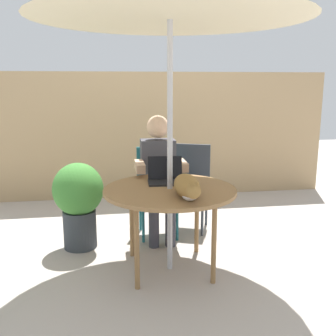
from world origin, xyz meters
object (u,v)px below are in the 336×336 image
(patio_table, at_px, (170,195))
(person_seated, at_px, (159,171))
(chair_occupied, at_px, (157,183))
(chair_empty, at_px, (190,179))
(cat, at_px, (188,187))
(laptop, at_px, (165,175))
(potted_plant_by_chair, at_px, (79,199))

(patio_table, xyz_separation_m, person_seated, (0.00, 0.70, 0.05))
(chair_occupied, xyz_separation_m, chair_empty, (0.38, 0.12, 0.00))
(patio_table, height_order, chair_occupied, chair_occupied)
(patio_table, distance_m, person_seated, 0.70)
(patio_table, xyz_separation_m, chair_empty, (0.38, 0.98, -0.12))
(person_seated, height_order, cat, person_seated)
(laptop, relative_size, potted_plant_by_chair, 0.38)
(patio_table, height_order, laptop, laptop)
(potted_plant_by_chair, bearing_deg, chair_empty, 18.90)
(chair_occupied, distance_m, laptop, 0.67)
(person_seated, distance_m, cat, 0.99)
(person_seated, bearing_deg, chair_empty, 36.23)
(chair_empty, relative_size, person_seated, 0.73)
(chair_empty, xyz_separation_m, potted_plant_by_chair, (-1.16, -0.40, -0.05))
(person_seated, bearing_deg, chair_occupied, 90.00)
(chair_occupied, height_order, potted_plant_by_chair, chair_occupied)
(laptop, xyz_separation_m, cat, (0.10, -0.51, 0.02))
(patio_table, xyz_separation_m, chair_occupied, (0.00, 0.86, -0.12))
(potted_plant_by_chair, bearing_deg, patio_table, -36.50)
(laptop, xyz_separation_m, potted_plant_by_chair, (-0.78, 0.35, -0.29))
(potted_plant_by_chair, bearing_deg, chair_occupied, 19.58)
(chair_empty, relative_size, potted_plant_by_chair, 1.09)
(chair_empty, height_order, potted_plant_by_chair, chair_empty)
(cat, height_order, potted_plant_by_chair, cat)
(patio_table, xyz_separation_m, potted_plant_by_chair, (-0.78, 0.58, -0.17))
(chair_occupied, bearing_deg, cat, -85.42)
(chair_occupied, relative_size, potted_plant_by_chair, 1.09)
(chair_empty, distance_m, cat, 1.31)
(person_seated, distance_m, laptop, 0.48)
(laptop, bearing_deg, cat, -79.24)
(patio_table, xyz_separation_m, laptop, (-0.01, 0.23, 0.12))
(laptop, distance_m, cat, 0.52)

